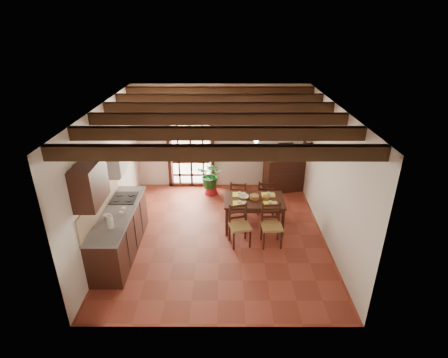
{
  "coord_description": "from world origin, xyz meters",
  "views": [
    {
      "loc": [
        0.11,
        -6.39,
        4.3
      ],
      "look_at": [
        0.1,
        0.4,
        1.15
      ],
      "focal_mm": 28.0,
      "sensor_mm": 36.0,
      "label": 1
    }
  ],
  "objects_px": {
    "kitchen_counter": "(120,231)",
    "sideboard": "(285,174)",
    "chair_far_right": "(266,202)",
    "chair_near_left": "(240,232)",
    "potted_plant": "(211,174)",
    "dining_table": "(254,203)",
    "crt_tv": "(287,151)",
    "pendant_lamp": "(256,137)",
    "chair_far_left": "(239,202)",
    "chair_near_right": "(271,233)"
  },
  "relations": [
    {
      "from": "dining_table",
      "to": "chair_far_right",
      "type": "xyz_separation_m",
      "value": [
        0.34,
        0.66,
        -0.34
      ]
    },
    {
      "from": "dining_table",
      "to": "chair_near_right",
      "type": "distance_m",
      "value": 0.81
    },
    {
      "from": "chair_far_right",
      "to": "chair_near_left",
      "type": "bearing_deg",
      "value": 66.88
    },
    {
      "from": "chair_near_left",
      "to": "chair_far_right",
      "type": "bearing_deg",
      "value": 48.91
    },
    {
      "from": "dining_table",
      "to": "crt_tv",
      "type": "height_order",
      "value": "crt_tv"
    },
    {
      "from": "chair_near_left",
      "to": "potted_plant",
      "type": "height_order",
      "value": "potted_plant"
    },
    {
      "from": "kitchen_counter",
      "to": "chair_far_left",
      "type": "bearing_deg",
      "value": 33.55
    },
    {
      "from": "dining_table",
      "to": "chair_near_right",
      "type": "height_order",
      "value": "chair_near_right"
    },
    {
      "from": "dining_table",
      "to": "potted_plant",
      "type": "bearing_deg",
      "value": 123.03
    },
    {
      "from": "kitchen_counter",
      "to": "crt_tv",
      "type": "height_order",
      "value": "kitchen_counter"
    },
    {
      "from": "potted_plant",
      "to": "pendant_lamp",
      "type": "relative_size",
      "value": 2.23
    },
    {
      "from": "crt_tv",
      "to": "potted_plant",
      "type": "height_order",
      "value": "potted_plant"
    },
    {
      "from": "chair_far_left",
      "to": "chair_far_right",
      "type": "distance_m",
      "value": 0.65
    },
    {
      "from": "chair_near_left",
      "to": "chair_far_left",
      "type": "bearing_deg",
      "value": 74.99
    },
    {
      "from": "chair_near_right",
      "to": "pendant_lamp",
      "type": "distance_m",
      "value": 1.98
    },
    {
      "from": "pendant_lamp",
      "to": "chair_far_right",
      "type": "bearing_deg",
      "value": 58.91
    },
    {
      "from": "chair_far_left",
      "to": "crt_tv",
      "type": "xyz_separation_m",
      "value": [
        1.3,
        1.23,
        0.85
      ]
    },
    {
      "from": "chair_far_left",
      "to": "pendant_lamp",
      "type": "xyz_separation_m",
      "value": [
        0.31,
        -0.57,
        1.81
      ]
    },
    {
      "from": "dining_table",
      "to": "potted_plant",
      "type": "distance_m",
      "value": 1.91
    },
    {
      "from": "chair_far_right",
      "to": "crt_tv",
      "type": "distance_m",
      "value": 1.63
    },
    {
      "from": "chair_far_right",
      "to": "potted_plant",
      "type": "relative_size",
      "value": 0.46
    },
    {
      "from": "crt_tv",
      "to": "pendant_lamp",
      "type": "relative_size",
      "value": 0.52
    },
    {
      "from": "sideboard",
      "to": "potted_plant",
      "type": "relative_size",
      "value": 0.58
    },
    {
      "from": "sideboard",
      "to": "chair_far_right",
      "type": "bearing_deg",
      "value": -129.26
    },
    {
      "from": "dining_table",
      "to": "chair_far_left",
      "type": "distance_m",
      "value": 0.82
    },
    {
      "from": "chair_near_right",
      "to": "chair_far_left",
      "type": "distance_m",
      "value": 1.47
    },
    {
      "from": "chair_near_right",
      "to": "pendant_lamp",
      "type": "bearing_deg",
      "value": 108.76
    },
    {
      "from": "chair_near_right",
      "to": "kitchen_counter",
      "type": "bearing_deg",
      "value": -178.4
    },
    {
      "from": "chair_far_right",
      "to": "sideboard",
      "type": "relative_size",
      "value": 0.8
    },
    {
      "from": "sideboard",
      "to": "crt_tv",
      "type": "relative_size",
      "value": 2.51
    },
    {
      "from": "chair_near_left",
      "to": "sideboard",
      "type": "height_order",
      "value": "sideboard"
    },
    {
      "from": "chair_near_left",
      "to": "pendant_lamp",
      "type": "distance_m",
      "value": 1.99
    },
    {
      "from": "kitchen_counter",
      "to": "sideboard",
      "type": "distance_m",
      "value": 4.65
    },
    {
      "from": "chair_near_right",
      "to": "chair_far_right",
      "type": "height_order",
      "value": "chair_near_right"
    },
    {
      "from": "chair_near_left",
      "to": "crt_tv",
      "type": "distance_m",
      "value": 2.99
    },
    {
      "from": "crt_tv",
      "to": "chair_near_right",
      "type": "bearing_deg",
      "value": -110.32
    },
    {
      "from": "crt_tv",
      "to": "pendant_lamp",
      "type": "distance_m",
      "value": 2.26
    },
    {
      "from": "chair_near_left",
      "to": "chair_far_right",
      "type": "relative_size",
      "value": 0.99
    },
    {
      "from": "sideboard",
      "to": "crt_tv",
      "type": "xyz_separation_m",
      "value": [
        0.0,
        -0.01,
        0.65
      ]
    },
    {
      "from": "pendant_lamp",
      "to": "crt_tv",
      "type": "bearing_deg",
      "value": 61.28
    },
    {
      "from": "dining_table",
      "to": "sideboard",
      "type": "distance_m",
      "value": 2.14
    },
    {
      "from": "chair_far_left",
      "to": "sideboard",
      "type": "bearing_deg",
      "value": -128.23
    },
    {
      "from": "chair_near_right",
      "to": "potted_plant",
      "type": "relative_size",
      "value": 0.47
    },
    {
      "from": "chair_near_right",
      "to": "pendant_lamp",
      "type": "height_order",
      "value": "pendant_lamp"
    },
    {
      "from": "kitchen_counter",
      "to": "chair_near_left",
      "type": "xyz_separation_m",
      "value": [
        2.38,
        0.27,
        -0.2
      ]
    },
    {
      "from": "sideboard",
      "to": "potted_plant",
      "type": "bearing_deg",
      "value": 176.3
    },
    {
      "from": "chair_near_left",
      "to": "kitchen_counter",
      "type": "bearing_deg",
      "value": 172.59
    },
    {
      "from": "crt_tv",
      "to": "chair_far_right",
      "type": "bearing_deg",
      "value": -123.23
    },
    {
      "from": "chair_far_right",
      "to": "sideboard",
      "type": "height_order",
      "value": "sideboard"
    },
    {
      "from": "chair_near_left",
      "to": "crt_tv",
      "type": "bearing_deg",
      "value": 48.71
    }
  ]
}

